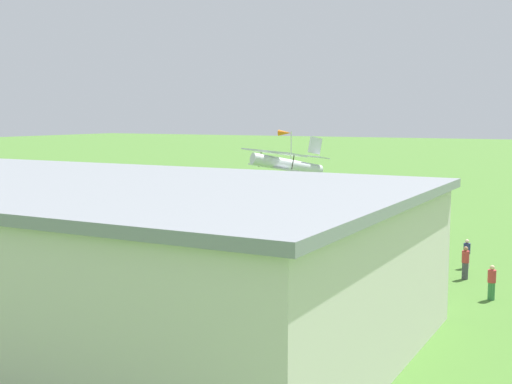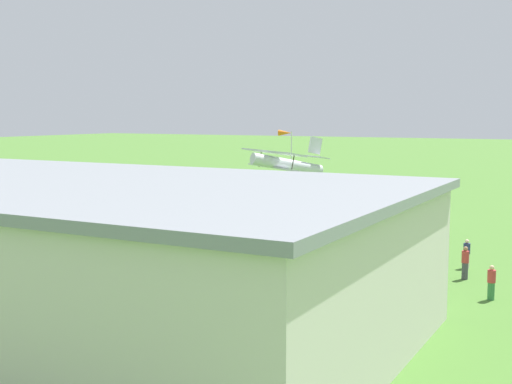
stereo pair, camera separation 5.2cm
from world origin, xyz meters
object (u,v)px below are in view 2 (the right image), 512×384
at_px(person_watching_takeoff, 467,254).
at_px(person_beside_truck, 465,263).
at_px(windsock, 286,139).
at_px(hangar, 71,251).
at_px(person_at_fence_line, 128,231).
at_px(person_crossing_taxiway, 491,283).
at_px(biplane, 283,163).
at_px(car_blue, 72,231).
at_px(person_by_parked_cars, 307,243).

xyz_separation_m(person_watching_takeoff, person_beside_truck, (-0.44, 2.68, 0.06)).
bearing_deg(windsock, hangar, 102.95).
height_order(hangar, person_at_fence_line, hangar).
relative_size(person_crossing_taxiway, person_beside_truck, 0.94).
relative_size(person_crossing_taxiway, windsock, 0.23).
relative_size(biplane, person_crossing_taxiway, 4.90).
distance_m(person_crossing_taxiway, windsock, 37.18).
height_order(biplane, person_watching_takeoff, biplane).
bearing_deg(person_at_fence_line, hangar, 121.40).
relative_size(biplane, car_blue, 1.79).
relative_size(car_blue, person_watching_takeoff, 2.75).
xyz_separation_m(biplane, person_beside_truck, (-16.51, 12.24, -3.90)).
distance_m(car_blue, person_watching_takeoff, 25.39).
distance_m(hangar, biplane, 27.70).
relative_size(hangar, person_beside_truck, 16.04).
bearing_deg(person_by_parked_cars, person_at_fence_line, 7.53).
distance_m(person_at_fence_line, person_beside_truck, 22.18).
distance_m(person_crossing_taxiway, person_at_fence_line, 24.29).
xyz_separation_m(hangar, person_watching_takeoff, (-12.56, -17.85, -2.17)).
relative_size(hangar, person_watching_takeoff, 17.07).
relative_size(hangar, person_at_fence_line, 18.04).
xyz_separation_m(hangar, person_by_parked_cars, (-3.27, -16.69, -2.17)).
xyz_separation_m(person_crossing_taxiway, person_by_parked_cars, (11.60, -5.05, -0.00)).
xyz_separation_m(person_crossing_taxiway, windsock, (23.97, -27.91, 5.43)).
height_order(person_crossing_taxiway, person_by_parked_cars, person_crossing_taxiway).
bearing_deg(person_at_fence_line, biplane, -114.61).
height_order(car_blue, person_by_parked_cars, person_by_parked_cars).
bearing_deg(biplane, hangar, 97.31).
relative_size(person_crossing_taxiway, person_watching_takeoff, 1.00).
height_order(person_watching_takeoff, windsock, windsock).
height_order(hangar, person_beside_truck, hangar).
relative_size(car_blue, person_beside_truck, 2.58).
relative_size(person_crossing_taxiway, person_at_fence_line, 1.06).
bearing_deg(biplane, windsock, -65.30).
distance_m(person_crossing_taxiway, person_beside_truck, 4.00).
relative_size(hangar, biplane, 3.48).
bearing_deg(person_crossing_taxiway, car_blue, -3.07).
relative_size(person_watching_takeoff, person_by_parked_cars, 1.00).
distance_m(hangar, person_crossing_taxiway, 19.01).
bearing_deg(hangar, car_blue, -46.62).
bearing_deg(person_watching_takeoff, car_blue, 10.78).
bearing_deg(person_by_parked_cars, biplane, -57.68).
height_order(hangar, car_blue, hangar).
bearing_deg(car_blue, person_by_parked_cars, -167.08).
height_order(person_watching_takeoff, person_beside_truck, person_beside_truck).
bearing_deg(biplane, person_crossing_taxiway, 139.37).
height_order(person_crossing_taxiway, person_watching_takeoff, person_crossing_taxiway).
bearing_deg(person_crossing_taxiway, person_at_fence_line, -8.06).
bearing_deg(car_blue, windsock, -97.08).
height_order(person_at_fence_line, windsock, windsock).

